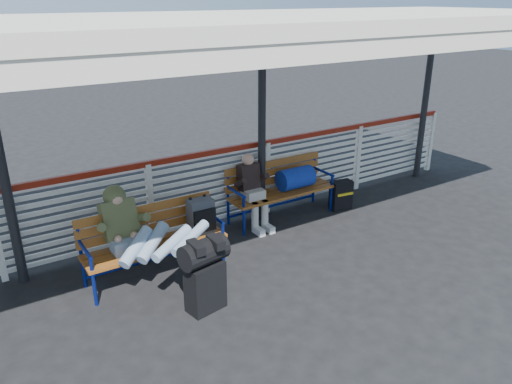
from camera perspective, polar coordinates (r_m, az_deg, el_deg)
ground at (r=6.02m, az=-4.72°, el=-12.62°), size 60.00×60.00×0.00m
fence at (r=7.26m, az=-11.99°, el=-0.88°), size 12.08×0.08×1.24m
canopy at (r=5.78m, az=-9.96°, el=17.94°), size 12.60×3.60×3.16m
luggage_stack at (r=5.70m, az=-5.89°, el=-9.09°), size 0.58×0.39×0.89m
bench_left at (r=6.48m, az=-10.11°, el=-4.22°), size 1.80×0.56×0.92m
bench_right at (r=8.01m, az=3.60°, el=1.23°), size 1.80×0.56×0.92m
traveler_man at (r=6.02m, az=-11.91°, el=-5.04°), size 0.94×1.64×0.77m
companion_person at (r=7.63m, az=-0.35°, el=0.20°), size 0.32×0.66×1.15m
suitcase_side at (r=8.49m, az=9.68°, el=-0.34°), size 0.38×0.26×0.50m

